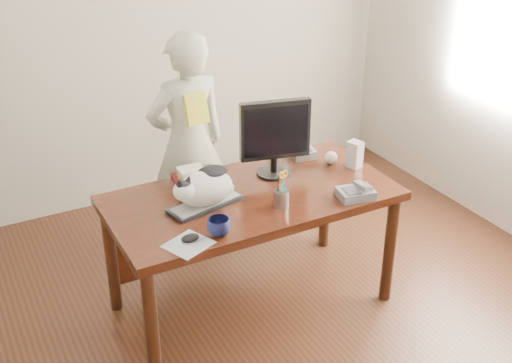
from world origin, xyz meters
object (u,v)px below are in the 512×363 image
object	(u,v)px
desk	(245,211)
speaker	(354,154)
coffee_mug	(219,227)
mouse	(190,238)
person	(188,145)
calculator	(301,151)
cat	(203,187)
monitor	(275,134)
pen_cup	(281,196)
phone	(356,192)
keyboard	(206,204)
book_stack	(194,176)
baseball	(331,158)

from	to	relation	value
desk	speaker	bearing A→B (deg)	-5.26
speaker	coffee_mug	bearing A→B (deg)	179.14
mouse	person	size ratio (longest dim) A/B	0.07
calculator	person	xyz separation A→B (m)	(-0.56, 0.49, -0.03)
cat	monitor	size ratio (longest dim) A/B	0.86
pen_cup	mouse	bearing A→B (deg)	-169.96
desk	phone	distance (m)	0.65
desk	pen_cup	bearing A→B (deg)	-74.47
speaker	desk	bearing A→B (deg)	157.06
monitor	pen_cup	xyz separation A→B (m)	(-0.15, -0.34, -0.20)
cat	phone	xyz separation A→B (m)	(0.78, -0.29, -0.09)
keyboard	book_stack	distance (m)	0.30
keyboard	phone	world-z (taller)	phone
cat	mouse	world-z (taller)	cat
coffee_mug	person	bearing A→B (deg)	75.09
speaker	baseball	xyz separation A→B (m)	(-0.09, 0.10, -0.04)
desk	phone	bearing A→B (deg)	-37.92
phone	speaker	distance (m)	0.38
baseball	person	bearing A→B (deg)	133.93
desk	monitor	world-z (taller)	monitor
mouse	person	bearing A→B (deg)	44.88
desk	coffee_mug	world-z (taller)	coffee_mug
coffee_mug	speaker	world-z (taller)	speaker
monitor	book_stack	bearing A→B (deg)	174.96
baseball	desk	bearing A→B (deg)	-176.22
speaker	person	world-z (taller)	person
phone	book_stack	world-z (taller)	phone
cat	pen_cup	world-z (taller)	cat
pen_cup	coffee_mug	world-z (taller)	pen_cup
phone	calculator	distance (m)	0.61
mouse	keyboard	bearing A→B (deg)	30.99
person	calculator	bearing A→B (deg)	135.54
monitor	book_stack	xyz separation A→B (m)	(-0.45, 0.15, -0.22)
pen_cup	person	world-z (taller)	person
cat	pen_cup	xyz separation A→B (m)	(0.37, -0.19, -0.06)
person	mouse	bearing A→B (deg)	64.93
mouse	calculator	size ratio (longest dim) A/B	0.52
person	desk	bearing A→B (deg)	90.85
keyboard	calculator	xyz separation A→B (m)	(0.79, 0.31, 0.02)
pen_cup	calculator	world-z (taller)	pen_cup
book_stack	person	world-z (taller)	person
pen_cup	phone	world-z (taller)	pen_cup
cat	pen_cup	size ratio (longest dim) A/B	1.92
keyboard	cat	world-z (taller)	cat
cat	book_stack	xyz separation A→B (m)	(0.07, 0.30, -0.08)
baseball	person	xyz separation A→B (m)	(-0.66, 0.68, -0.04)
desk	speaker	size ratio (longest dim) A/B	9.69
baseball	book_stack	xyz separation A→B (m)	(-0.83, 0.17, -0.00)
keyboard	calculator	bearing A→B (deg)	8.80
book_stack	person	distance (m)	0.54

